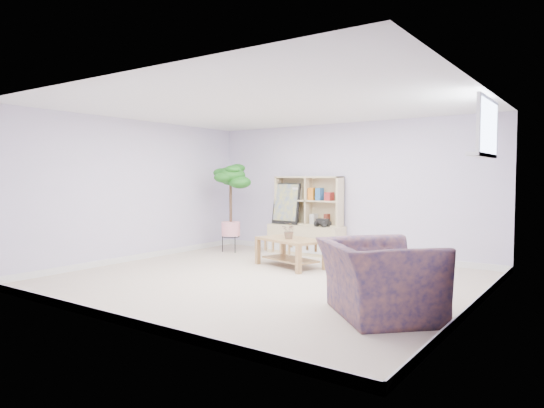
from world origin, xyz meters
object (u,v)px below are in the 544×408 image
Objects in this scene: storage_unit at (306,215)px; armchair at (378,274)px; floor_tree at (231,208)px; coffee_table at (290,253)px.

armchair is at bearing -48.42° from storage_unit.
floor_tree is at bearing -155.70° from storage_unit.
storage_unit is 0.85× the size of floor_tree.
floor_tree is (-1.31, -0.59, 0.12)m from storage_unit.
armchair is (2.22, -1.78, 0.21)m from coffee_table.
storage_unit is 1.44m from floor_tree.
armchair is at bearing -31.31° from floor_tree.
coffee_table is at bearing 6.66° from armchair.
coffee_table is at bearing -20.14° from floor_tree.
storage_unit is at bearing 127.98° from coffee_table.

